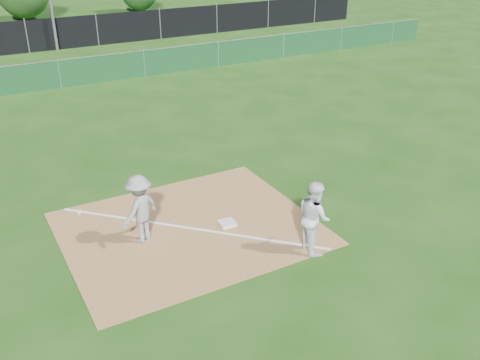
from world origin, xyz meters
name	(u,v)px	position (x,y,z in m)	size (l,w,h in m)	color
ground	(91,121)	(0.00, 10.00, 0.00)	(90.00, 90.00, 0.00)	#1A420E
infield_dirt	(189,228)	(0.00, 1.00, 0.01)	(6.00, 5.00, 0.02)	olive
foul_line	(189,228)	(0.00, 1.00, 0.03)	(0.08, 7.00, 0.01)	white
green_fence	(59,75)	(0.00, 15.00, 0.60)	(44.00, 0.05, 1.20)	#103D1D
black_fence	(27,37)	(0.00, 23.00, 0.90)	(46.00, 0.04, 1.80)	black
parking_lot	(16,37)	(0.00, 28.00, 0.01)	(46.00, 9.00, 0.01)	black
first_base	(227,223)	(0.90, 0.68, 0.06)	(0.38, 0.38, 0.08)	silver
play_at_first	(140,209)	(-1.19, 1.06, 0.86)	(2.04, 1.06, 1.68)	#A2A2A4
runner	(314,217)	(2.12, -1.21, 0.87)	(0.84, 0.66, 1.73)	white
car_right	(95,25)	(4.83, 26.57, 0.60)	(1.67, 4.10, 1.19)	black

